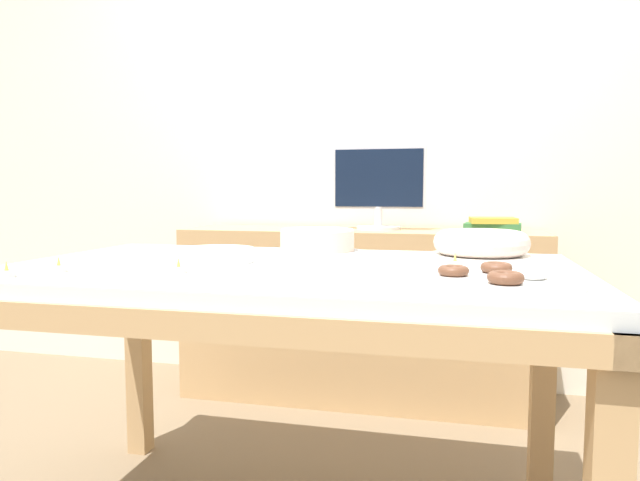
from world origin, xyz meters
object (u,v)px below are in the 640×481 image
at_px(computer_monitor, 379,188).
at_px(tealight_near_cakes, 59,268).
at_px(tealight_near_front, 7,273).
at_px(book_stack, 493,225).
at_px(pastry_platter, 495,279).
at_px(cake_golden_bundt, 481,245).
at_px(cake_chocolate_round, 317,243).
at_px(tealight_centre, 455,263).
at_px(tealight_left_edge, 179,269).
at_px(plate_stack, 216,255).

xyz_separation_m(computer_monitor, tealight_near_cakes, (-0.60, -1.40, -0.20)).
bearing_deg(tealight_near_cakes, tealight_near_front, -118.59).
bearing_deg(tealight_near_cakes, book_stack, 51.99).
distance_m(computer_monitor, tealight_near_front, 1.65).
bearing_deg(pastry_platter, cake_golden_bundt, 91.51).
distance_m(computer_monitor, cake_chocolate_round, 0.91).
xyz_separation_m(cake_golden_bundt, tealight_near_cakes, (-1.02, -0.52, -0.03)).
bearing_deg(tealight_near_front, cake_chocolate_round, 46.96).
distance_m(book_stack, tealight_near_cakes, 1.78).
bearing_deg(tealight_near_cakes, pastry_platter, 3.18).
bearing_deg(book_stack, tealight_near_cakes, -128.01).
bearing_deg(book_stack, tealight_near_front, -127.42).
height_order(cake_chocolate_round, tealight_centre, cake_chocolate_round).
distance_m(tealight_left_edge, tealight_near_cakes, 0.30).
relative_size(computer_monitor, plate_stack, 2.02).
xyz_separation_m(pastry_platter, tealight_near_cakes, (-1.03, -0.06, -0.00)).
bearing_deg(tealight_centre, cake_golden_bundt, 70.29).
height_order(book_stack, pastry_platter, book_stack).
distance_m(cake_golden_bundt, plate_stack, 0.76).
bearing_deg(cake_chocolate_round, cake_golden_bundt, 0.30).
bearing_deg(tealight_near_front, book_stack, 52.58).
xyz_separation_m(tealight_left_edge, tealight_near_front, (-0.35, -0.15, 0.00)).
height_order(computer_monitor, plate_stack, computer_monitor).
relative_size(pastry_platter, tealight_left_edge, 9.00).
xyz_separation_m(book_stack, tealight_centre, (-0.16, -1.09, -0.04)).
height_order(tealight_left_edge, tealight_near_cakes, same).
height_order(computer_monitor, tealight_centre, computer_monitor).
height_order(pastry_platter, plate_stack, plate_stack).
distance_m(book_stack, tealight_centre, 1.10).
distance_m(computer_monitor, pastry_platter, 1.43).
bearing_deg(tealight_near_cakes, cake_golden_bundt, 27.14).
xyz_separation_m(book_stack, cake_golden_bundt, (-0.08, -0.88, -0.01)).
bearing_deg(computer_monitor, tealight_near_cakes, -112.98).
bearing_deg(tealight_near_cakes, cake_chocolate_round, 44.66).
bearing_deg(plate_stack, cake_golden_bundt, 19.32).
bearing_deg(tealight_centre, tealight_near_cakes, -161.36).
distance_m(cake_golden_bundt, tealight_left_edge, 0.86).
relative_size(tealight_left_edge, tealight_near_front, 1.00).
relative_size(book_stack, cake_golden_bundt, 0.80).
bearing_deg(tealight_centre, pastry_platter, -72.01).
relative_size(cake_chocolate_round, tealight_near_front, 6.98).
height_order(cake_chocolate_round, tealight_left_edge, cake_chocolate_round).
distance_m(book_stack, cake_golden_bundt, 0.89).
bearing_deg(book_stack, cake_golden_bundt, -95.36).
height_order(plate_stack, tealight_near_front, plate_stack).
distance_m(book_stack, pastry_platter, 1.35).
bearing_deg(plate_stack, tealight_left_edge, -90.11).
xyz_separation_m(book_stack, tealight_near_cakes, (-1.10, -1.41, -0.04)).
relative_size(cake_chocolate_round, tealight_centre, 6.98).
height_order(cake_chocolate_round, cake_golden_bundt, cake_golden_bundt).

